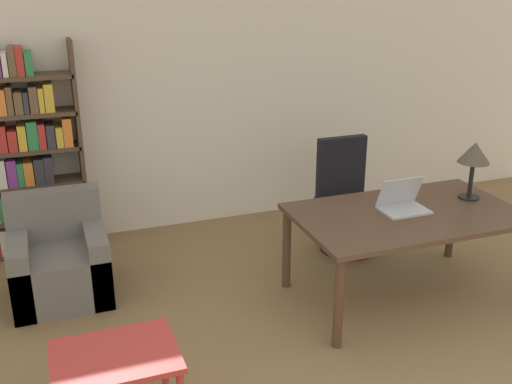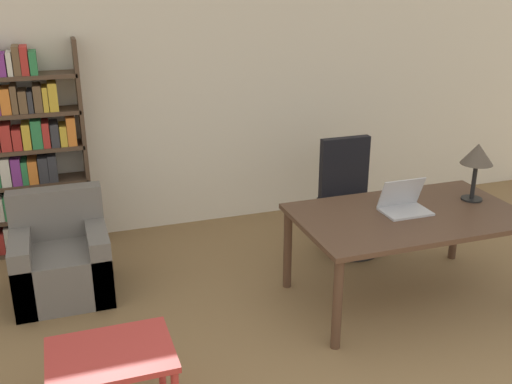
{
  "view_description": "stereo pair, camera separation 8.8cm",
  "coord_description": "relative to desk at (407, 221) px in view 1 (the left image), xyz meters",
  "views": [
    {
      "loc": [
        -1.61,
        -1.21,
        2.51
      ],
      "look_at": [
        -0.2,
        2.64,
        0.99
      ],
      "focal_mm": 42.0,
      "sensor_mm": 36.0,
      "label": 1
    },
    {
      "loc": [
        -1.53,
        -1.24,
        2.51
      ],
      "look_at": [
        -0.2,
        2.64,
        0.99
      ],
      "focal_mm": 42.0,
      "sensor_mm": 36.0,
      "label": 2
    }
  ],
  "objects": [
    {
      "name": "table_lamp",
      "position": [
        0.65,
        0.09,
        0.45
      ],
      "size": [
        0.26,
        0.26,
        0.48
      ],
      "color": "black",
      "rests_on": "desk"
    },
    {
      "name": "desk",
      "position": [
        0.0,
        0.0,
        0.0
      ],
      "size": [
        1.76,
        1.04,
        0.74
      ],
      "color": "#4C3323",
      "rests_on": "ground_plane"
    },
    {
      "name": "wall_back",
      "position": [
        -0.99,
        2.09,
        0.69
      ],
      "size": [
        8.0,
        0.06,
        2.7
      ],
      "color": "beige",
      "rests_on": "ground_plane"
    },
    {
      "name": "side_table_blue",
      "position": [
        -2.37,
        -0.77,
        -0.21
      ],
      "size": [
        0.69,
        0.53,
        0.53
      ],
      "color": "#B2332D",
      "rests_on": "ground_plane"
    },
    {
      "name": "bookshelf",
      "position": [
        -2.79,
        1.9,
        0.27
      ],
      "size": [
        0.92,
        0.28,
        1.95
      ],
      "color": "#4C3828",
      "rests_on": "ground_plane"
    },
    {
      "name": "armchair",
      "position": [
        -2.6,
        0.95,
        -0.37
      ],
      "size": [
        0.74,
        0.7,
        0.84
      ],
      "color": "#66605B",
      "rests_on": "ground_plane"
    },
    {
      "name": "office_chair",
      "position": [
        0.02,
        1.0,
        -0.2
      ],
      "size": [
        0.54,
        0.54,
        1.05
      ],
      "color": "black",
      "rests_on": "ground_plane"
    },
    {
      "name": "laptop",
      "position": [
        -0.02,
        0.05,
        0.13
      ],
      "size": [
        0.36,
        0.26,
        0.26
      ],
      "color": "#B2B2B7",
      "rests_on": "desk"
    }
  ]
}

